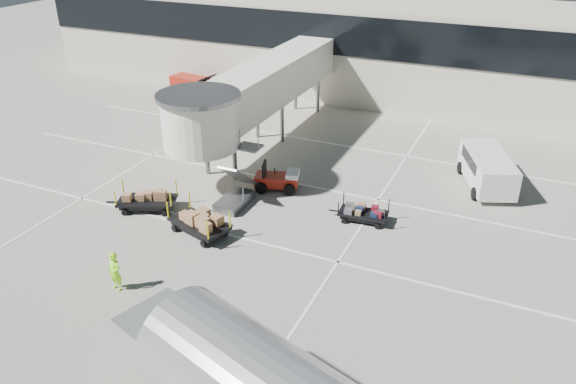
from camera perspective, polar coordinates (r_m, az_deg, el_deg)
name	(u,v)px	position (r m, az deg, el deg)	size (l,w,h in m)	color
ground	(210,255)	(28.22, -7.92, -6.32)	(140.00, 140.00, 0.00)	#ADA89B
lane_markings	(278,177)	(35.59, -1.02, 1.50)	(40.00, 30.00, 0.02)	white
terminal	(379,46)	(52.58, 9.20, 14.46)	(64.00, 12.11, 15.20)	beige
jet_bridge	(251,93)	(37.85, -3.74, 10.01)	(5.70, 20.40, 6.03)	white
baggage_tug	(278,180)	(33.89, -1.03, 1.26)	(2.87, 2.31, 1.72)	maroon
suitcase_cart	(363,213)	(30.83, 7.62, -2.14)	(3.28, 1.56, 1.27)	black
box_cart_near	(199,223)	(29.70, -9.04, -3.08)	(4.15, 2.54, 1.60)	black
box_cart_far	(146,200)	(32.66, -14.20, -0.83)	(3.98, 2.70, 1.55)	black
ground_worker	(115,272)	(26.27, -17.18, -7.74)	(0.69, 0.45, 1.91)	#92FF1A
minivan	(487,167)	(36.19, 19.53, 2.44)	(4.07, 5.86, 2.06)	silver
belt_loader	(193,86)	(52.29, -9.65, 10.59)	(4.51, 2.29, 2.08)	maroon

